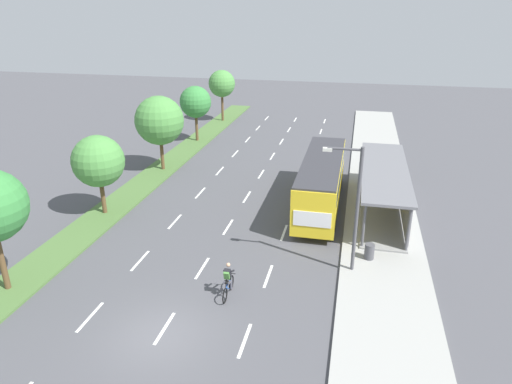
% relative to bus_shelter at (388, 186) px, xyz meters
% --- Properties ---
extents(ground_plane, '(140.00, 140.00, 0.00)m').
position_rel_bus_shelter_xyz_m(ground_plane, '(-9.53, -14.73, -1.87)').
color(ground_plane, '#4C4C51').
extents(median_strip, '(2.60, 52.00, 0.12)m').
position_rel_bus_shelter_xyz_m(median_strip, '(-17.83, 5.27, -1.81)').
color(median_strip, '#4C7038').
rests_on(median_strip, ground).
extents(sidewalk_right, '(4.50, 52.00, 0.15)m').
position_rel_bus_shelter_xyz_m(sidewalk_right, '(-0.28, 5.27, -1.79)').
color(sidewalk_right, '#9E9E99').
rests_on(sidewalk_right, ground).
extents(lane_divider_left, '(0.14, 46.43, 0.01)m').
position_rel_bus_shelter_xyz_m(lane_divider_left, '(-13.03, 2.99, -1.86)').
color(lane_divider_left, white).
rests_on(lane_divider_left, ground).
extents(lane_divider_center, '(0.14, 46.43, 0.01)m').
position_rel_bus_shelter_xyz_m(lane_divider_center, '(-9.53, 2.99, -1.86)').
color(lane_divider_center, white).
rests_on(lane_divider_center, ground).
extents(lane_divider_right, '(0.14, 46.43, 0.01)m').
position_rel_bus_shelter_xyz_m(lane_divider_right, '(-6.03, 2.99, -1.86)').
color(lane_divider_right, white).
rests_on(lane_divider_right, ground).
extents(bus_shelter, '(2.90, 11.86, 2.86)m').
position_rel_bus_shelter_xyz_m(bus_shelter, '(0.00, 0.00, 0.00)').
color(bus_shelter, gray).
rests_on(bus_shelter, sidewalk_right).
extents(bus, '(2.54, 11.29, 3.37)m').
position_rel_bus_shelter_xyz_m(bus, '(-4.28, -0.02, 0.20)').
color(bus, yellow).
rests_on(bus, ground).
extents(cyclist, '(0.46, 1.82, 1.71)m').
position_rel_bus_shelter_xyz_m(cyclist, '(-7.54, -11.37, -1.08)').
color(cyclist, black).
rests_on(cyclist, ground).
extents(median_tree_second, '(3.28, 3.28, 5.16)m').
position_rel_bus_shelter_xyz_m(median_tree_second, '(-17.92, -4.31, 1.76)').
color(median_tree_second, brown).
rests_on(median_tree_second, median_strip).
extents(median_tree_third, '(3.90, 3.90, 6.02)m').
position_rel_bus_shelter_xyz_m(median_tree_third, '(-17.67, 4.61, 2.32)').
color(median_tree_third, brown).
rests_on(median_tree_third, median_strip).
extents(median_tree_fourth, '(3.07, 3.07, 5.39)m').
position_rel_bus_shelter_xyz_m(median_tree_fourth, '(-17.82, 13.53, 2.09)').
color(median_tree_fourth, brown).
rests_on(median_tree_fourth, median_strip).
extents(median_tree_fifth, '(3.04, 3.04, 5.80)m').
position_rel_bus_shelter_xyz_m(median_tree_fifth, '(-17.78, 22.44, 2.51)').
color(median_tree_fifth, brown).
rests_on(median_tree_fifth, median_strip).
extents(streetlight, '(1.91, 0.24, 6.50)m').
position_rel_bus_shelter_xyz_m(streetlight, '(-2.11, -7.96, 2.02)').
color(streetlight, '#4C4C51').
rests_on(streetlight, sidewalk_right).
extents(trash_bin, '(0.52, 0.52, 0.85)m').
position_rel_bus_shelter_xyz_m(trash_bin, '(-1.08, -6.67, -1.29)').
color(trash_bin, '#4C4C51').
rests_on(trash_bin, sidewalk_right).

